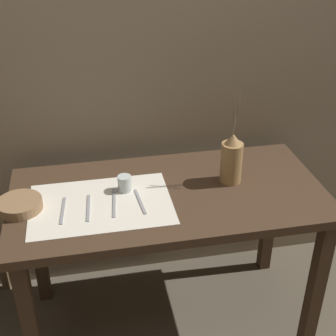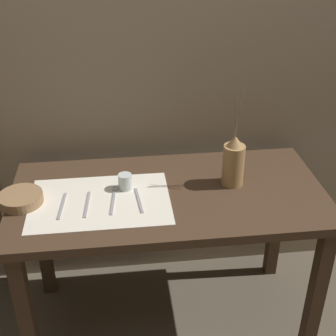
# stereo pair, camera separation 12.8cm
# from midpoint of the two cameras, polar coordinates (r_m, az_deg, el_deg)

# --- Properties ---
(ground_plane) EXTENTS (12.00, 12.00, 0.00)m
(ground_plane) POSITION_cam_midpoint_polar(r_m,az_deg,el_deg) (2.51, 1.58, -17.78)
(ground_plane) COLOR brown
(stone_wall_back) EXTENTS (7.00, 0.06, 2.40)m
(stone_wall_back) POSITION_cam_midpoint_polar(r_m,az_deg,el_deg) (2.23, 0.34, 12.81)
(stone_wall_back) COLOR gray
(stone_wall_back) RESTS_ON ground_plane
(wooden_table) EXTENTS (1.35, 0.67, 0.76)m
(wooden_table) POSITION_cam_midpoint_polar(r_m,az_deg,el_deg) (2.07, 1.84, -5.43)
(wooden_table) COLOR #422D1E
(wooden_table) RESTS_ON ground_plane
(linen_cloth) EXTENTS (0.58, 0.40, 0.00)m
(linen_cloth) POSITION_cam_midpoint_polar(r_m,az_deg,el_deg) (1.96, -6.43, -4.08)
(linen_cloth) COLOR silver
(linen_cloth) RESTS_ON wooden_table
(pitcher_with_flowers) EXTENTS (0.09, 0.09, 0.45)m
(pitcher_with_flowers) POSITION_cam_midpoint_polar(r_m,az_deg,el_deg) (2.05, 9.77, 0.69)
(pitcher_with_flowers) COLOR #A87F4C
(pitcher_with_flowers) RESTS_ON wooden_table
(wooden_bowl) EXTENTS (0.18, 0.18, 0.04)m
(wooden_bowl) POSITION_cam_midpoint_polar(r_m,az_deg,el_deg) (2.00, -15.77, -3.67)
(wooden_bowl) COLOR #8E6B47
(wooden_bowl) RESTS_ON wooden_table
(glass_tumbler_near) EXTENTS (0.06, 0.06, 0.07)m
(glass_tumbler_near) POSITION_cam_midpoint_polar(r_m,az_deg,el_deg) (2.01, -3.44, -1.71)
(glass_tumbler_near) COLOR silver
(glass_tumbler_near) RESTS_ON wooden_table
(knife_center) EXTENTS (0.03, 0.19, 0.00)m
(knife_center) POSITION_cam_midpoint_polar(r_m,az_deg,el_deg) (1.95, -10.96, -4.59)
(knife_center) COLOR #939399
(knife_center) RESTS_ON wooden_table
(fork_outer) EXTENTS (0.03, 0.19, 0.00)m
(fork_outer) POSITION_cam_midpoint_polar(r_m,az_deg,el_deg) (1.94, -7.97, -4.45)
(fork_outer) COLOR #939399
(fork_outer) RESTS_ON wooden_table
(spoon_outer) EXTENTS (0.04, 0.20, 0.02)m
(spoon_outer) POSITION_cam_midpoint_polar(r_m,az_deg,el_deg) (1.99, -4.77, -3.20)
(spoon_outer) COLOR #939399
(spoon_outer) RESTS_ON wooden_table
(fork_inner) EXTENTS (0.03, 0.19, 0.00)m
(fork_inner) POSITION_cam_midpoint_polar(r_m,az_deg,el_deg) (1.95, -1.70, -3.98)
(fork_inner) COLOR #939399
(fork_inner) RESTS_ON wooden_table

